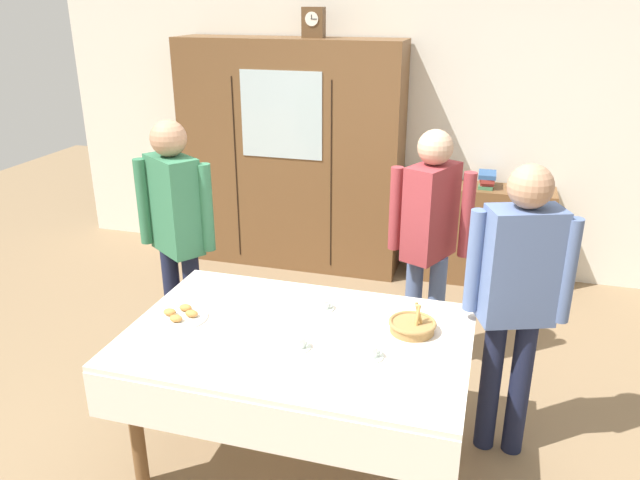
# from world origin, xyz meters

# --- Properties ---
(ground_plane) EXTENTS (12.00, 12.00, 0.00)m
(ground_plane) POSITION_xyz_m (0.00, 0.00, 0.00)
(ground_plane) COLOR #846B4C
(ground_plane) RESTS_ON ground
(back_wall) EXTENTS (6.40, 0.10, 2.70)m
(back_wall) POSITION_xyz_m (0.00, 2.65, 1.35)
(back_wall) COLOR silver
(back_wall) RESTS_ON ground
(dining_table) EXTENTS (1.70, 1.12, 0.77)m
(dining_table) POSITION_xyz_m (0.00, -0.24, 0.67)
(dining_table) COLOR brown
(dining_table) RESTS_ON ground
(wall_cabinet) EXTENTS (1.98, 0.46, 2.02)m
(wall_cabinet) POSITION_xyz_m (-0.90, 2.35, 1.01)
(wall_cabinet) COLOR brown
(wall_cabinet) RESTS_ON ground
(mantel_clock) EXTENTS (0.18, 0.11, 0.24)m
(mantel_clock) POSITION_xyz_m (-0.68, 2.35, 2.14)
(mantel_clock) COLOR brown
(mantel_clock) RESTS_ON wall_cabinet
(bookshelf_low) EXTENTS (1.14, 0.35, 0.85)m
(bookshelf_low) POSITION_xyz_m (0.81, 2.41, 0.43)
(bookshelf_low) COLOR brown
(bookshelf_low) RESTS_ON ground
(book_stack) EXTENTS (0.15, 0.23, 0.13)m
(book_stack) POSITION_xyz_m (0.81, 2.41, 0.92)
(book_stack) COLOR #3D754C
(book_stack) RESTS_ON bookshelf_low
(tea_cup_mid_left) EXTENTS (0.13, 0.13, 0.06)m
(tea_cup_mid_left) POSITION_xyz_m (0.05, 0.08, 0.80)
(tea_cup_mid_left) COLOR silver
(tea_cup_mid_left) RESTS_ON dining_table
(tea_cup_far_right) EXTENTS (0.13, 0.13, 0.06)m
(tea_cup_far_right) POSITION_xyz_m (0.39, -0.31, 0.80)
(tea_cup_far_right) COLOR silver
(tea_cup_far_right) RESTS_ON dining_table
(tea_cup_back_edge) EXTENTS (0.13, 0.13, 0.06)m
(tea_cup_back_edge) POSITION_xyz_m (0.04, -0.33, 0.80)
(tea_cup_back_edge) COLOR silver
(tea_cup_back_edge) RESTS_ON dining_table
(bread_basket) EXTENTS (0.24, 0.24, 0.16)m
(bread_basket) POSITION_xyz_m (0.55, -0.02, 0.81)
(bread_basket) COLOR #9E7542
(bread_basket) RESTS_ON dining_table
(pastry_plate) EXTENTS (0.28, 0.28, 0.05)m
(pastry_plate) POSITION_xyz_m (-0.64, -0.22, 0.79)
(pastry_plate) COLOR white
(pastry_plate) RESTS_ON dining_table
(spoon_far_right) EXTENTS (0.12, 0.02, 0.01)m
(spoon_far_right) POSITION_xyz_m (-0.25, -0.00, 0.77)
(spoon_far_right) COLOR silver
(spoon_far_right) RESTS_ON dining_table
(spoon_near_right) EXTENTS (0.12, 0.02, 0.01)m
(spoon_near_right) POSITION_xyz_m (0.20, -0.08, 0.77)
(spoon_near_right) COLOR silver
(spoon_near_right) RESTS_ON dining_table
(person_behind_table_right) EXTENTS (0.52, 0.37, 1.66)m
(person_behind_table_right) POSITION_xyz_m (-1.04, 0.50, 1.01)
(person_behind_table_right) COLOR #191E38
(person_behind_table_right) RESTS_ON ground
(person_beside_shelf) EXTENTS (0.52, 0.41, 1.61)m
(person_beside_shelf) POSITION_xyz_m (0.51, 0.91, 0.98)
(person_beside_shelf) COLOR slate
(person_beside_shelf) RESTS_ON ground
(person_near_right_end) EXTENTS (0.52, 0.31, 1.62)m
(person_near_right_end) POSITION_xyz_m (1.03, 0.19, 0.98)
(person_near_right_end) COLOR #191E38
(person_near_right_end) RESTS_ON ground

